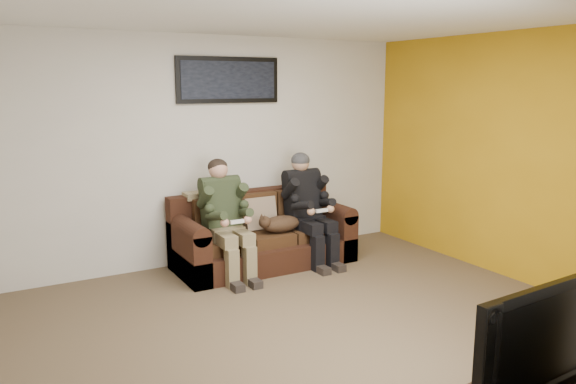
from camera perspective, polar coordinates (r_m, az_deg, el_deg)
floor at (r=4.96m, az=3.08°, el=-13.62°), size 5.00×5.00×0.00m
ceiling at (r=4.54m, az=3.43°, el=17.77°), size 5.00×5.00×0.00m
wall_back at (r=6.55m, az=-7.54°, el=4.20°), size 5.00×0.00×5.00m
wall_right at (r=6.28m, az=22.80°, el=3.15°), size 0.00×4.50×4.50m
accent_wall_right at (r=6.27m, az=22.74°, el=3.14°), size 0.00×4.50×4.50m
sofa at (r=6.52m, az=-2.72°, el=-4.60°), size 2.02×0.87×0.83m
throw_pillow at (r=6.48m, az=-2.90°, el=-2.17°), size 0.39×0.18×0.38m
throw_blanket at (r=6.39m, az=-8.70°, el=-0.29°), size 0.41×0.20×0.07m
person_left at (r=6.06m, az=-6.41°, el=-2.07°), size 0.51×0.87×1.26m
person_right at (r=6.53m, az=1.98°, el=-1.03°), size 0.51×0.86×1.27m
cat at (r=6.34m, az=-0.88°, el=-3.24°), size 0.66×0.26×0.24m
framed_poster at (r=6.55m, az=-6.05°, el=11.25°), size 1.25×0.05×0.52m
television at (r=3.41m, az=23.18°, el=-13.12°), size 1.13×0.21×0.65m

